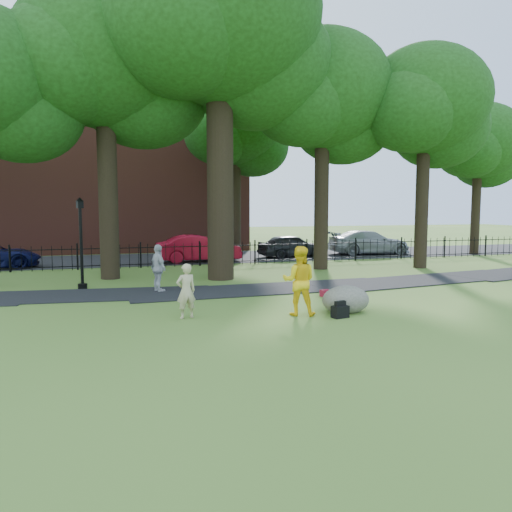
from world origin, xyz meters
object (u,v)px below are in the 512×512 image
object	(u,v)px
big_tree	(222,33)
red_sedan	(199,248)
woman	(186,291)
boulder	(346,298)
lamppost	(81,244)
man	(299,281)

from	to	relation	value
big_tree	red_sedan	distance (m)	11.49
big_tree	woman	xyz separation A→B (m)	(-2.68, -7.13, -9.38)
big_tree	boulder	bearing A→B (deg)	-76.04
woman	big_tree	bearing A→B (deg)	-121.77
lamppost	red_sedan	world-z (taller)	lamppost
man	boulder	xyz separation A→B (m)	(1.46, 0.00, -0.57)
boulder	lamppost	size ratio (longest dim) A/B	0.42
big_tree	man	bearing A→B (deg)	-86.73
man	lamppost	distance (m)	9.02
big_tree	lamppost	size ratio (longest dim) A/B	4.21
man	lamppost	xyz separation A→B (m)	(-6.10, 6.62, 0.69)
red_sedan	woman	bearing A→B (deg)	165.15
lamppost	big_tree	bearing A→B (deg)	-13.49
man	red_sedan	size ratio (longest dim) A/B	0.43
boulder	red_sedan	distance (m)	14.40
boulder	big_tree	bearing A→B (deg)	103.96
woman	lamppost	world-z (taller)	lamppost
big_tree	boulder	world-z (taller)	big_tree
man	red_sedan	distance (m)	14.29
red_sedan	boulder	bearing A→B (deg)	-176.22
woman	boulder	distance (m)	4.63
red_sedan	man	bearing A→B (deg)	177.94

